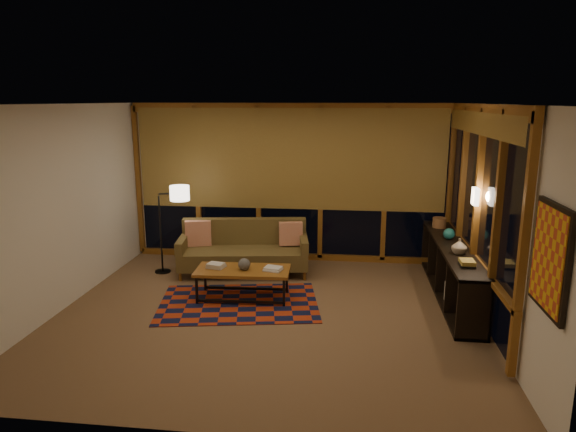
# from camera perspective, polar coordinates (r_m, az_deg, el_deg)

# --- Properties ---
(floor) EXTENTS (5.50, 5.00, 0.01)m
(floor) POSITION_cam_1_polar(r_m,az_deg,el_deg) (6.86, -2.30, -10.84)
(floor) COLOR olive
(floor) RESTS_ON ground
(ceiling) EXTENTS (5.50, 5.00, 0.01)m
(ceiling) POSITION_cam_1_polar(r_m,az_deg,el_deg) (6.29, -2.52, 12.33)
(ceiling) COLOR white
(ceiling) RESTS_ON walls
(walls) EXTENTS (5.51, 5.01, 2.70)m
(walls) POSITION_cam_1_polar(r_m,az_deg,el_deg) (6.44, -2.40, 0.23)
(walls) COLOR white
(walls) RESTS_ON floor
(window_wall_back) EXTENTS (5.30, 0.16, 2.60)m
(window_wall_back) POSITION_cam_1_polar(r_m,az_deg,el_deg) (8.81, 0.15, 3.64)
(window_wall_back) COLOR #8C5F1F
(window_wall_back) RESTS_ON walls
(window_wall_right) EXTENTS (0.16, 3.70, 2.60)m
(window_wall_right) POSITION_cam_1_polar(r_m,az_deg,el_deg) (7.14, 20.18, 0.69)
(window_wall_right) COLOR #8C5F1F
(window_wall_right) RESTS_ON walls
(wall_art) EXTENTS (0.06, 0.74, 0.94)m
(wall_art) POSITION_cam_1_polar(r_m,az_deg,el_deg) (4.85, 27.05, -4.21)
(wall_art) COLOR #C33C1D
(wall_art) RESTS_ON walls
(wall_sconce) EXTENTS (0.12, 0.18, 0.22)m
(wall_sconce) POSITION_cam_1_polar(r_m,az_deg,el_deg) (6.95, 20.10, 2.06)
(wall_sconce) COLOR white
(wall_sconce) RESTS_ON walls
(sofa) EXTENTS (2.13, 1.10, 0.83)m
(sofa) POSITION_cam_1_polar(r_m,az_deg,el_deg) (8.28, -4.96, -3.64)
(sofa) COLOR brown
(sofa) RESTS_ON floor
(pillow_left) EXTENTS (0.44, 0.26, 0.42)m
(pillow_left) POSITION_cam_1_polar(r_m,az_deg,el_deg) (8.48, -9.95, -1.92)
(pillow_left) COLOR red
(pillow_left) RESTS_ON sofa
(pillow_right) EXTENTS (0.40, 0.21, 0.38)m
(pillow_right) POSITION_cam_1_polar(r_m,az_deg,el_deg) (8.34, 0.31, -2.13)
(pillow_right) COLOR red
(pillow_right) RESTS_ON sofa
(area_rug) EXTENTS (2.37, 1.79, 0.01)m
(area_rug) POSITION_cam_1_polar(r_m,az_deg,el_deg) (7.22, -5.49, -9.59)
(area_rug) COLOR #AD3213
(area_rug) RESTS_ON floor
(coffee_table) EXTENTS (1.34, 0.66, 0.44)m
(coffee_table) POSITION_cam_1_polar(r_m,az_deg,el_deg) (7.31, -5.02, -7.52)
(coffee_table) COLOR #8C5F1F
(coffee_table) RESTS_ON floor
(book_stack_a) EXTENTS (0.27, 0.23, 0.07)m
(book_stack_a) POSITION_cam_1_polar(r_m,az_deg,el_deg) (7.33, -8.00, -5.45)
(book_stack_a) COLOR silver
(book_stack_a) RESTS_ON coffee_table
(book_stack_b) EXTENTS (0.27, 0.24, 0.05)m
(book_stack_b) POSITION_cam_1_polar(r_m,az_deg,el_deg) (7.15, -1.69, -5.90)
(book_stack_b) COLOR silver
(book_stack_b) RESTS_ON coffee_table
(ceramic_pot) EXTENTS (0.18, 0.18, 0.17)m
(ceramic_pot) POSITION_cam_1_polar(r_m,az_deg,el_deg) (7.18, -4.89, -5.33)
(ceramic_pot) COLOR black
(ceramic_pot) RESTS_ON coffee_table
(floor_lamp) EXTENTS (0.55, 0.46, 1.42)m
(floor_lamp) POSITION_cam_1_polar(r_m,az_deg,el_deg) (8.49, -13.98, -1.49)
(floor_lamp) COLOR black
(floor_lamp) RESTS_ON floor
(bookshelf) EXTENTS (0.40, 3.01, 0.75)m
(bookshelf) POSITION_cam_1_polar(r_m,az_deg,el_deg) (7.72, 17.59, -5.72)
(bookshelf) COLOR black
(bookshelf) RESTS_ON floor
(basket) EXTENTS (0.23, 0.23, 0.16)m
(basket) POSITION_cam_1_polar(r_m,az_deg,el_deg) (8.55, 16.47, -0.71)
(basket) COLOR brown
(basket) RESTS_ON bookshelf
(teal_bowl) EXTENTS (0.18, 0.18, 0.17)m
(teal_bowl) POSITION_cam_1_polar(r_m,az_deg,el_deg) (7.86, 17.46, -1.90)
(teal_bowl) COLOR #1E6F6F
(teal_bowl) RESTS_ON bookshelf
(vase) EXTENTS (0.21, 0.21, 0.21)m
(vase) POSITION_cam_1_polar(r_m,az_deg,el_deg) (7.15, 18.50, -3.22)
(vase) COLOR tan
(vase) RESTS_ON bookshelf
(shelf_book_stack) EXTENTS (0.19, 0.24, 0.06)m
(shelf_book_stack) POSITION_cam_1_polar(r_m,az_deg,el_deg) (6.71, 19.28, -4.97)
(shelf_book_stack) COLOR silver
(shelf_book_stack) RESTS_ON bookshelf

